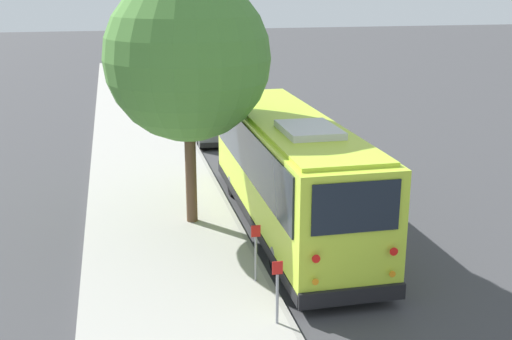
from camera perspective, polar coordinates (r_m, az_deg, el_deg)
name	(u,v)px	position (r m, az deg, el deg)	size (l,w,h in m)	color
ground_plane	(306,229)	(18.74, 4.43, -5.22)	(160.00, 160.00, 0.00)	#3D3D3F
sidewalk_slab	(163,238)	(18.01, -8.23, -6.01)	(80.00, 4.26, 0.15)	#A3A099
curb_strip	(241,232)	(18.28, -1.31, -5.50)	(80.00, 0.14, 0.15)	gray
shuttle_bus	(289,167)	(18.28, 2.94, 0.29)	(10.76, 2.63, 3.41)	#BCDB38
parked_sedan_gray	(213,126)	(28.97, -3.87, 3.89)	(4.23, 1.81, 1.33)	slate
parked_sedan_maroon	(191,98)	(36.26, -5.76, 6.38)	(4.75, 1.97, 1.31)	maroon
street_tree	(187,46)	(17.93, -6.19, 10.90)	(4.57, 4.57, 7.71)	brown
sign_post_near	(277,292)	(13.23, 1.90, -10.75)	(0.06, 0.22, 1.38)	gray
sign_post_far	(256,252)	(14.98, -0.02, -7.33)	(0.06, 0.22, 1.38)	gray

